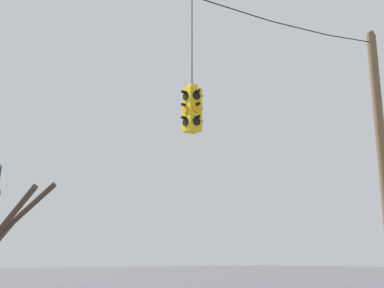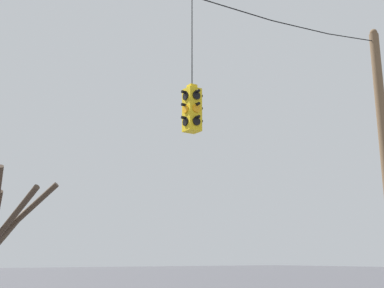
% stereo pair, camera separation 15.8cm
% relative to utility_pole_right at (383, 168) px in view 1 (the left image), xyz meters
% --- Properties ---
extents(utility_pole_right, '(0.31, 0.31, 9.55)m').
position_rel_utility_pole_right_xyz_m(utility_pole_right, '(0.00, 0.00, 0.00)').
color(utility_pole_right, brown).
rests_on(utility_pole_right, ground_plane).
extents(traffic_light_over_intersection, '(0.58, 0.58, 3.49)m').
position_rel_utility_pole_right_xyz_m(traffic_light_over_intersection, '(-7.49, 0.00, 0.61)').
color(traffic_light_over_intersection, yellow).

